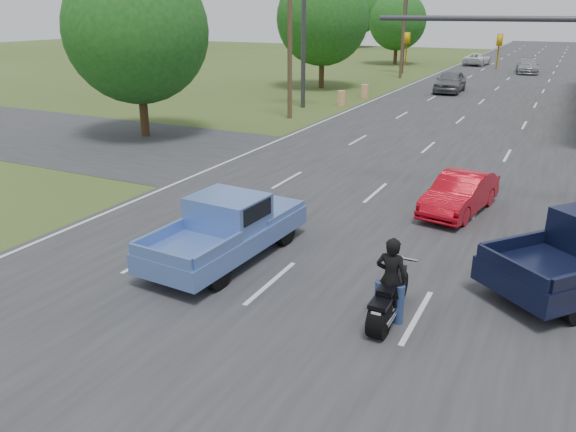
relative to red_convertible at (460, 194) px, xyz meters
The scene contains 19 objects.
main_road 24.95m from the red_convertible, 97.08° to the left, with size 15.00×180.00×0.02m, color #2D2D30.
cross_road 4.18m from the red_convertible, 138.15° to the left, with size 120.00×10.00×0.02m, color #2D2D30.
utility_pole_5 18.51m from the red_convertible, 134.59° to the left, with size 2.00×0.28×10.00m.
utility_pole_6 39.13m from the red_convertible, 108.89° to the left, with size 2.00×0.28×10.00m.
tree_0 18.32m from the red_convertible, 164.44° to the left, with size 7.14×7.14×8.84m.
tree_1 31.86m from the red_convertible, 121.78° to the left, with size 7.56×7.56×9.36m.
tree_2 53.79m from the red_convertible, 108.80° to the left, with size 6.72×6.72×8.32m.
tree_4 83.55m from the red_convertible, 134.18° to the left, with size 9.24×9.24×11.44m.
tree_6 86.54m from the red_convertible, 112.52° to the left, with size 8.82×8.82×10.92m.
barrel_2 22.04m from the red_convertible, 121.68° to the left, with size 0.56×0.56×1.00m, color orange.
barrel_3 25.39m from the red_convertible, 116.36° to the left, with size 0.56×0.56×1.00m, color orange.
pole_sign_left_far 43.45m from the red_convertible, 108.42° to the left, with size 3.00×0.35×9.20m.
red_convertible is the anchor object (origin of this frame).
motorcycle 7.71m from the red_convertible, 90.00° to the right, with size 0.72×2.33×1.19m.
rider 7.65m from the red_convertible, 90.00° to the right, with size 0.66×0.44×1.82m, color black.
blue_pickup 7.95m from the red_convertible, 127.33° to the right, with size 2.30×5.31×1.72m.
distant_car_grey 29.41m from the red_convertible, 102.18° to the left, with size 2.00×4.98×1.70m, color slate.
distant_car_silver 46.86m from the red_convertible, 92.43° to the left, with size 2.04×5.01×1.45m, color #A1A0A5.
distant_car_white 54.41m from the red_convertible, 98.63° to the left, with size 2.31×5.01×1.39m, color white.
Camera 1 is at (5.89, -2.75, 6.28)m, focal length 35.00 mm.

